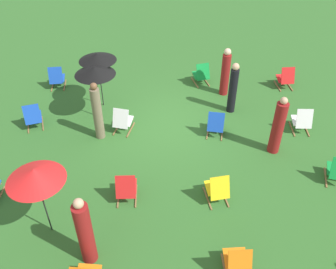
{
  "coord_description": "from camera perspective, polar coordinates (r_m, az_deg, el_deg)",
  "views": [
    {
      "loc": [
        0.11,
        9.44,
        7.04
      ],
      "look_at": [
        0.0,
        1.2,
        0.5
      ],
      "focal_mm": 39.43,
      "sensor_mm": 36.0,
      "label": 1
    }
  ],
  "objects": [
    {
      "name": "deckchair_5",
      "position": [
        11.35,
        -7.04,
        2.13
      ],
      "size": [
        0.65,
        0.85,
        0.83
      ],
      "rotation": [
        0.0,
        0.0,
        -0.25
      ],
      "color": "olive",
      "rests_on": "ground"
    },
    {
      "name": "person_1",
      "position": [
        10.66,
        16.63,
        1.12
      ],
      "size": [
        0.34,
        0.34,
        1.82
      ],
      "rotation": [
        0.0,
        0.0,
        4.69
      ],
      "color": "maroon",
      "rests_on": "ground"
    },
    {
      "name": "umbrella_0",
      "position": [
        11.94,
        -10.87,
        11.67
      ],
      "size": [
        1.19,
        1.19,
        1.91
      ],
      "color": "black",
      "rests_on": "ground"
    },
    {
      "name": "umbrella_2",
      "position": [
        11.35,
        -11.25,
        9.64
      ],
      "size": [
        1.24,
        1.24,
        1.83
      ],
      "color": "black",
      "rests_on": "ground"
    },
    {
      "name": "deckchair_8",
      "position": [
        12.18,
        -20.14,
        2.61
      ],
      "size": [
        0.68,
        0.87,
        0.83
      ],
      "rotation": [
        0.0,
        0.0,
        0.3
      ],
      "color": "olive",
      "rests_on": "ground"
    },
    {
      "name": "person_4",
      "position": [
        12.08,
        10.01,
        6.99
      ],
      "size": [
        0.28,
        0.28,
        1.75
      ],
      "rotation": [
        0.0,
        0.0,
        3.11
      ],
      "color": "black",
      "rests_on": "ground"
    },
    {
      "name": "deckchair_13",
      "position": [
        14.04,
        -16.81,
        8.37
      ],
      "size": [
        0.55,
        0.8,
        0.83
      ],
      "rotation": [
        0.0,
        0.0,
        0.1
      ],
      "color": "olive",
      "rests_on": "ground"
    },
    {
      "name": "person_0",
      "position": [
        7.86,
        -12.72,
        -14.58
      ],
      "size": [
        0.46,
        0.46,
        1.86
      ],
      "rotation": [
        0.0,
        0.0,
        2.49
      ],
      "color": "maroon",
      "rests_on": "ground"
    },
    {
      "name": "deckchair_11",
      "position": [
        13.74,
        5.18,
        9.24
      ],
      "size": [
        0.66,
        0.86,
        0.83
      ],
      "rotation": [
        0.0,
        0.0,
        0.27
      ],
      "color": "olive",
      "rests_on": "ground"
    },
    {
      "name": "deckchair_7",
      "position": [
        14.1,
        17.73,
        8.3
      ],
      "size": [
        0.54,
        0.8,
        0.83
      ],
      "rotation": [
        0.0,
        0.0,
        0.08
      ],
      "color": "olive",
      "rests_on": "ground"
    },
    {
      "name": "person_2",
      "position": [
        10.91,
        -10.87,
        3.38
      ],
      "size": [
        0.36,
        0.36,
        1.87
      ],
      "rotation": [
        0.0,
        0.0,
        1.2
      ],
      "color": "#72664C",
      "rests_on": "ground"
    },
    {
      "name": "umbrella_1",
      "position": [
        7.96,
        -19.88,
        -5.91
      ],
      "size": [
        1.22,
        1.22,
        1.92
      ],
      "color": "black",
      "rests_on": "ground"
    },
    {
      "name": "deckchair_2",
      "position": [
        11.22,
        7.4,
        1.59
      ],
      "size": [
        0.61,
        0.84,
        0.83
      ],
      "rotation": [
        0.0,
        0.0,
        -0.19
      ],
      "color": "olive",
      "rests_on": "ground"
    },
    {
      "name": "person_3",
      "position": [
        12.99,
        8.86,
        9.4
      ],
      "size": [
        0.42,
        0.42,
        1.73
      ],
      "rotation": [
        0.0,
        0.0,
        3.97
      ],
      "color": "maroon",
      "rests_on": "ground"
    },
    {
      "name": "deckchair_1",
      "position": [
        11.98,
        19.99,
        2.0
      ],
      "size": [
        0.5,
        0.78,
        0.83
      ],
      "rotation": [
        0.0,
        0.0,
        -0.04
      ],
      "color": "olive",
      "rests_on": "ground"
    },
    {
      "name": "deckchair_10",
      "position": [
        9.22,
        -6.46,
        -8.22
      ],
      "size": [
        0.49,
        0.77,
        0.83
      ],
      "rotation": [
        0.0,
        0.0,
        0.02
      ],
      "color": "olive",
      "rests_on": "ground"
    },
    {
      "name": "ground_plane",
      "position": [
        11.77,
        -0.08,
        1.73
      ],
      "size": [
        40.0,
        40.0,
        0.0
      ],
      "primitive_type": "plane",
      "color": "#2D6026"
    },
    {
      "name": "deckchair_3",
      "position": [
        9.22,
        7.66,
        -8.34
      ],
      "size": [
        0.61,
        0.84,
        0.83
      ],
      "rotation": [
        0.0,
        0.0,
        0.19
      ],
      "color": "olive",
      "rests_on": "ground"
    },
    {
      "name": "deckchair_4",
      "position": [
        8.03,
        10.69,
        -18.8
      ],
      "size": [
        0.51,
        0.78,
        0.83
      ],
      "rotation": [
        0.0,
        0.0,
        0.05
      ],
      "color": "olive",
      "rests_on": "ground"
    }
  ]
}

